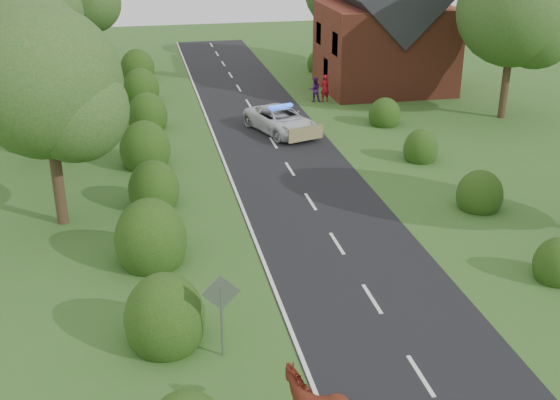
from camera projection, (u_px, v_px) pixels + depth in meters
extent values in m
plane|color=#356523|center=(421.00, 376.00, 18.56)|extent=(120.00, 120.00, 0.00)
cube|color=black|center=(295.00, 177.00, 32.08)|extent=(6.00, 70.00, 0.02)
cube|color=white|center=(421.00, 375.00, 18.55)|extent=(0.12, 1.80, 0.01)
cube|color=white|center=(372.00, 299.00, 22.16)|extent=(0.12, 1.80, 0.01)
cube|color=white|center=(337.00, 243.00, 25.77)|extent=(0.12, 1.80, 0.01)
cube|color=white|center=(311.00, 202.00, 29.37)|extent=(0.12, 1.80, 0.01)
cube|color=white|center=(290.00, 169.00, 32.98)|extent=(0.12, 1.80, 0.01)
cube|color=white|center=(273.00, 143.00, 36.58)|extent=(0.12, 1.80, 0.01)
cube|color=white|center=(260.00, 121.00, 40.19)|extent=(0.12, 1.80, 0.01)
cube|color=white|center=(248.00, 103.00, 43.79)|extent=(0.12, 1.80, 0.01)
cube|color=white|center=(239.00, 88.00, 47.40)|extent=(0.12, 1.80, 0.01)
cube|color=white|center=(230.00, 75.00, 51.00)|extent=(0.12, 1.80, 0.01)
cube|color=white|center=(223.00, 64.00, 54.61)|extent=(0.12, 1.80, 0.01)
cube|color=white|center=(217.00, 54.00, 58.21)|extent=(0.12, 1.80, 0.01)
cube|color=white|center=(211.00, 45.00, 61.82)|extent=(0.12, 1.80, 0.01)
cube|color=white|center=(232.00, 181.00, 31.53)|extent=(0.12, 70.00, 0.01)
ellipsoid|color=#153810|center=(165.00, 319.00, 19.76)|extent=(2.30, 2.41, 2.70)
ellipsoid|color=#153810|center=(151.00, 240.00, 24.20)|extent=(2.50, 2.62, 3.00)
ellipsoid|color=#153810|center=(154.00, 190.00, 28.81)|extent=(2.10, 2.20, 2.50)
ellipsoid|color=#153810|center=(145.00, 150.00, 33.25)|extent=(2.40, 2.52, 2.80)
ellipsoid|color=#153810|center=(148.00, 116.00, 38.74)|extent=(2.20, 2.31, 2.60)
ellipsoid|color=#153810|center=(141.00, 90.00, 44.10)|extent=(2.30, 2.41, 2.70)
ellipsoid|color=#153810|center=(138.00, 69.00, 49.47)|extent=(2.40, 2.52, 2.80)
ellipsoid|color=#153810|center=(557.00, 265.00, 23.17)|extent=(1.60, 1.68, 1.90)
ellipsoid|color=#153810|center=(480.00, 195.00, 28.59)|extent=(1.90, 2.00, 2.10)
ellipsoid|color=#153810|center=(421.00, 149.00, 33.99)|extent=(1.70, 1.78, 2.00)
ellipsoid|color=#153810|center=(385.00, 115.00, 39.45)|extent=(1.80, 1.89, 2.00)
ellipsoid|color=#153810|center=(318.00, 64.00, 52.04)|extent=(1.70, 1.78, 2.00)
cylinder|color=#332316|center=(57.00, 175.00, 26.73)|extent=(0.44, 0.44, 3.96)
sphere|color=#1D481C|center=(45.00, 82.00, 25.33)|extent=(5.60, 5.60, 5.60)
sphere|color=#536A2A|center=(75.00, 109.00, 25.36)|extent=(3.92, 3.92, 3.92)
cylinder|color=#332316|center=(39.00, 122.00, 33.70)|extent=(0.44, 0.44, 3.74)
sphere|color=#1D481C|center=(29.00, 51.00, 32.38)|extent=(5.60, 5.60, 5.60)
sphere|color=#536A2A|center=(52.00, 71.00, 32.39)|extent=(3.92, 3.92, 3.92)
cylinder|color=#332316|center=(29.00, 68.00, 42.22)|extent=(0.44, 0.44, 4.84)
sphere|color=#536A2A|center=(42.00, 13.00, 40.54)|extent=(4.76, 4.76, 4.76)
cylinder|color=#332316|center=(81.00, 42.00, 51.83)|extent=(0.44, 0.44, 4.18)
sphere|color=#536A2A|center=(92.00, 3.00, 50.38)|extent=(4.20, 4.20, 4.20)
cylinder|color=#332316|center=(506.00, 80.00, 40.16)|extent=(0.44, 0.44, 4.40)
sphere|color=#1D481C|center=(515.00, 9.00, 38.60)|extent=(6.40, 6.40, 6.40)
sphere|color=#536A2A|center=(537.00, 28.00, 38.62)|extent=(4.48, 4.48, 4.48)
cylinder|color=#332316|center=(342.00, 39.00, 53.73)|extent=(0.44, 0.44, 3.96)
sphere|color=#536A2A|center=(360.00, 3.00, 52.33)|extent=(4.20, 4.20, 4.20)
cylinder|color=gray|center=(222.00, 321.00, 19.00)|extent=(0.08, 0.08, 2.20)
cube|color=gray|center=(221.00, 293.00, 18.65)|extent=(1.06, 0.04, 1.06)
cube|color=brown|center=(385.00, 48.00, 46.31)|extent=(8.00, 7.00, 5.50)
imported|color=silver|center=(281.00, 120.00, 38.03)|extent=(3.81, 5.48, 1.39)
cube|color=yellow|center=(306.00, 134.00, 36.06)|extent=(1.98, 0.74, 0.76)
cube|color=blue|center=(281.00, 106.00, 37.73)|extent=(1.40, 0.72, 0.14)
imported|color=#A7111D|center=(325.00, 88.00, 43.95)|extent=(0.71, 0.56, 1.71)
imported|color=#501765|center=(315.00, 90.00, 43.99)|extent=(0.81, 0.66, 1.53)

